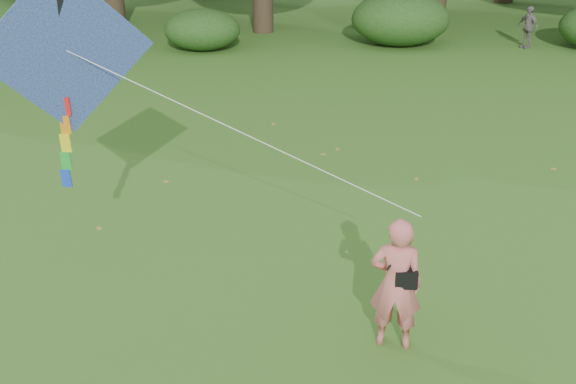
{
  "coord_description": "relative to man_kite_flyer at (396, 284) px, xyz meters",
  "views": [
    {
      "loc": [
        -0.73,
        -8.07,
        6.19
      ],
      "look_at": [
        -0.84,
        2.0,
        1.5
      ],
      "focal_mm": 45.0,
      "sensor_mm": 36.0,
      "label": 1
    }
  ],
  "objects": [
    {
      "name": "fallen_leaves",
      "position": [
        -0.55,
        4.12,
        -0.97
      ],
      "size": [
        10.34,
        13.02,
        0.01
      ],
      "color": "olive",
      "rests_on": "ground"
    },
    {
      "name": "bystander_right",
      "position": [
        6.84,
        17.32,
        -0.24
      ],
      "size": [
        0.78,
        0.92,
        1.48
      ],
      "primitive_type": "imported",
      "rotation": [
        0.0,
        0.0,
        -0.99
      ],
      "color": "slate",
      "rests_on": "ground"
    },
    {
      "name": "flying_kite",
      "position": [
        -4.3,
        0.77,
        2.93
      ],
      "size": [
        5.62,
        1.27,
        3.08
      ],
      "color": "#2634A5",
      "rests_on": "ground"
    },
    {
      "name": "shrub_band",
      "position": [
        -1.35,
        17.39,
        -0.12
      ],
      "size": [
        39.15,
        3.22,
        1.88
      ],
      "color": "#264919",
      "rests_on": "ground"
    },
    {
      "name": "crossbody_bag",
      "position": [
        0.12,
        -0.03,
        0.13
      ],
      "size": [
        0.43,
        0.2,
        0.74
      ],
      "color": "black",
      "rests_on": "ground"
    },
    {
      "name": "man_kite_flyer",
      "position": [
        0.0,
        0.0,
        0.0
      ],
      "size": [
        0.78,
        0.59,
        1.95
      ],
      "primitive_type": "imported",
      "rotation": [
        0.0,
        0.0,
        2.96
      ],
      "color": "#D06561",
      "rests_on": "ground"
    },
    {
      "name": "ground",
      "position": [
        -0.63,
        -0.21,
        -0.98
      ],
      "size": [
        100.0,
        100.0,
        0.0
      ],
      "primitive_type": "plane",
      "color": "#265114",
      "rests_on": "ground"
    }
  ]
}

